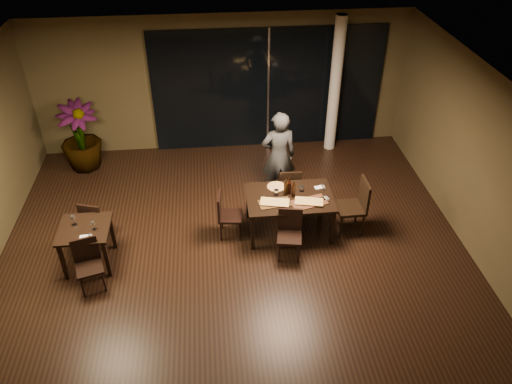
# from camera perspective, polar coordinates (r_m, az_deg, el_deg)

# --- Properties ---
(ground) EXTENTS (8.00, 8.00, 0.00)m
(ground) POSITION_cam_1_polar(r_m,az_deg,el_deg) (8.43, -2.27, -8.27)
(ground) COLOR black
(ground) RESTS_ON ground
(wall_back) EXTENTS (8.00, 0.10, 3.00)m
(wall_back) POSITION_cam_1_polar(r_m,az_deg,el_deg) (11.02, -3.95, 12.31)
(wall_back) COLOR #473F26
(wall_back) RESTS_ON ground
(wall_right) EXTENTS (0.10, 8.00, 3.00)m
(wall_right) POSITION_cam_1_polar(r_m,az_deg,el_deg) (8.64, 25.37, 1.64)
(wall_right) COLOR #473F26
(wall_right) RESTS_ON ground
(ceiling) EXTENTS (8.00, 8.00, 0.04)m
(ceiling) POSITION_cam_1_polar(r_m,az_deg,el_deg) (6.71, -2.87, 10.69)
(ceiling) COLOR white
(ceiling) RESTS_ON wall_back
(window_panel) EXTENTS (5.00, 0.06, 2.70)m
(window_panel) POSITION_cam_1_polar(r_m,az_deg,el_deg) (11.07, 1.38, 11.65)
(window_panel) COLOR black
(window_panel) RESTS_ON ground
(column) EXTENTS (0.24, 0.24, 3.00)m
(column) POSITION_cam_1_polar(r_m,az_deg,el_deg) (10.99, 9.02, 11.87)
(column) COLOR silver
(column) RESTS_ON ground
(main_table) EXTENTS (1.50, 1.00, 0.75)m
(main_table) POSITION_cam_1_polar(r_m,az_deg,el_deg) (8.70, 3.85, -0.93)
(main_table) COLOR black
(main_table) RESTS_ON ground
(side_table) EXTENTS (0.80, 0.80, 0.75)m
(side_table) POSITION_cam_1_polar(r_m,az_deg,el_deg) (8.50, -18.91, -4.55)
(side_table) COLOR black
(side_table) RESTS_ON ground
(chair_main_far) EXTENTS (0.42, 0.42, 0.89)m
(chair_main_far) POSITION_cam_1_polar(r_m,az_deg,el_deg) (9.34, 3.84, 0.61)
(chair_main_far) COLOR black
(chair_main_far) RESTS_ON ground
(chair_main_near) EXTENTS (0.47, 0.47, 0.87)m
(chair_main_near) POSITION_cam_1_polar(r_m,az_deg,el_deg) (8.34, 3.87, -4.45)
(chair_main_near) COLOR black
(chair_main_near) RESTS_ON ground
(chair_main_left) EXTENTS (0.44, 0.44, 0.87)m
(chair_main_left) POSITION_cam_1_polar(r_m,az_deg,el_deg) (8.72, -3.47, -2.40)
(chair_main_left) COLOR black
(chair_main_left) RESTS_ON ground
(chair_main_right) EXTENTS (0.49, 0.49, 1.04)m
(chair_main_right) POSITION_cam_1_polar(r_m,az_deg,el_deg) (8.93, 11.37, -1.31)
(chair_main_right) COLOR black
(chair_main_right) RESTS_ON ground
(chair_side_far) EXTENTS (0.50, 0.50, 0.86)m
(chair_side_far) POSITION_cam_1_polar(r_m,az_deg,el_deg) (9.00, -17.98, -3.03)
(chair_side_far) COLOR black
(chair_side_far) RESTS_ON ground
(chair_side_near) EXTENTS (0.49, 0.49, 0.86)m
(chair_side_near) POSITION_cam_1_polar(r_m,az_deg,el_deg) (8.21, -18.65, -7.50)
(chair_side_near) COLOR black
(chair_side_near) RESTS_ON ground
(diner) EXTENTS (0.65, 0.46, 1.82)m
(diner) POSITION_cam_1_polar(r_m,az_deg,el_deg) (9.46, 2.60, 4.12)
(diner) COLOR #2C2F31
(diner) RESTS_ON ground
(potted_plant) EXTENTS (1.07, 1.07, 1.48)m
(potted_plant) POSITION_cam_1_polar(r_m,az_deg,el_deg) (11.06, -19.48, 5.99)
(potted_plant) COLOR #1B4818
(potted_plant) RESTS_ON ground
(pizza_board_left) EXTENTS (0.57, 0.33, 0.01)m
(pizza_board_left) POSITION_cam_1_polar(r_m,az_deg,el_deg) (8.47, 2.15, -1.29)
(pizza_board_left) COLOR #422D15
(pizza_board_left) RESTS_ON main_table
(pizza_board_right) EXTENTS (0.68, 0.46, 0.01)m
(pizza_board_right) POSITION_cam_1_polar(r_m,az_deg,el_deg) (8.53, 6.07, -1.20)
(pizza_board_right) COLOR #452516
(pizza_board_right) RESTS_ON main_table
(oblong_pizza_left) EXTENTS (0.50, 0.31, 0.02)m
(oblong_pizza_left) POSITION_cam_1_polar(r_m,az_deg,el_deg) (8.46, 2.15, -1.20)
(oblong_pizza_left) COLOR maroon
(oblong_pizza_left) RESTS_ON pizza_board_left
(oblong_pizza_right) EXTENTS (0.49, 0.31, 0.02)m
(oblong_pizza_right) POSITION_cam_1_polar(r_m,az_deg,el_deg) (8.52, 6.08, -1.11)
(oblong_pizza_right) COLOR #6C090A
(oblong_pizza_right) RESTS_ON pizza_board_right
(round_pizza) EXTENTS (0.32, 0.32, 0.01)m
(round_pizza) POSITION_cam_1_polar(r_m,az_deg,el_deg) (8.87, 2.34, 0.59)
(round_pizza) COLOR red
(round_pizza) RESTS_ON main_table
(bottle_a) EXTENTS (0.07, 0.07, 0.32)m
(bottle_a) POSITION_cam_1_polar(r_m,az_deg,el_deg) (8.60, 3.43, 0.55)
(bottle_a) COLOR black
(bottle_a) RESTS_ON main_table
(bottle_b) EXTENTS (0.07, 0.07, 0.31)m
(bottle_b) POSITION_cam_1_polar(r_m,az_deg,el_deg) (8.58, 4.31, 0.35)
(bottle_b) COLOR black
(bottle_b) RESTS_ON main_table
(bottle_c) EXTENTS (0.07, 0.07, 0.32)m
(bottle_c) POSITION_cam_1_polar(r_m,az_deg,el_deg) (8.64, 3.81, 0.71)
(bottle_c) COLOR black
(bottle_c) RESTS_ON main_table
(tumbler_left) EXTENTS (0.09, 0.09, 0.10)m
(tumbler_left) POSITION_cam_1_polar(r_m,az_deg,el_deg) (8.66, 2.33, -0.03)
(tumbler_left) COLOR white
(tumbler_left) RESTS_ON main_table
(tumbler_right) EXTENTS (0.08, 0.08, 0.10)m
(tumbler_right) POSITION_cam_1_polar(r_m,az_deg,el_deg) (8.79, 5.24, 0.40)
(tumbler_right) COLOR white
(tumbler_right) RESTS_ON main_table
(napkin_near) EXTENTS (0.20, 0.13, 0.01)m
(napkin_near) POSITION_cam_1_polar(r_m,az_deg,el_deg) (8.65, 7.68, -0.77)
(napkin_near) COLOR white
(napkin_near) RESTS_ON main_table
(napkin_far) EXTENTS (0.20, 0.13, 0.01)m
(napkin_far) POSITION_cam_1_polar(r_m,az_deg,el_deg) (8.92, 7.29, 0.54)
(napkin_far) COLOR white
(napkin_far) RESTS_ON main_table
(wine_glass_a) EXTENTS (0.08, 0.08, 0.19)m
(wine_glass_a) POSITION_cam_1_polar(r_m,az_deg,el_deg) (8.49, -20.12, -3.02)
(wine_glass_a) COLOR white
(wine_glass_a) RESTS_ON side_table
(wine_glass_b) EXTENTS (0.07, 0.07, 0.16)m
(wine_glass_b) POSITION_cam_1_polar(r_m,az_deg,el_deg) (8.30, -18.10, -3.63)
(wine_glass_b) COLOR white
(wine_glass_b) RESTS_ON side_table
(side_napkin) EXTENTS (0.19, 0.12, 0.01)m
(side_napkin) POSITION_cam_1_polar(r_m,az_deg,el_deg) (8.22, -18.91, -4.92)
(side_napkin) COLOR white
(side_napkin) RESTS_ON side_table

